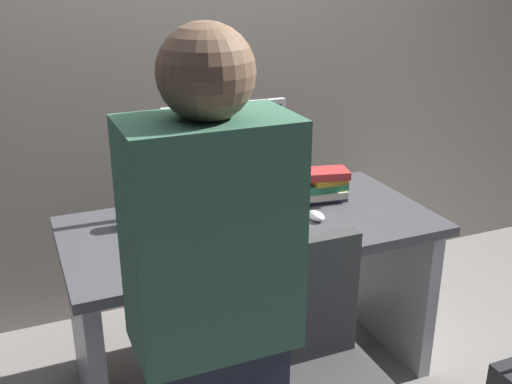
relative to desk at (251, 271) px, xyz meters
The scene contains 10 objects.
ground_plane 0.52m from the desk, ahead, with size 9.00×9.00×0.00m, color gray.
wall_back 1.28m from the desk, 90.00° to the left, with size 6.40×0.10×3.00m, color #9E9384.
desk is the anchor object (origin of this frame).
person_at_desk 1.02m from the desk, 118.12° to the right, with size 0.40×0.24×1.64m.
monitor 0.53m from the desk, 97.83° to the left, with size 0.54×0.14×0.46m.
keyboard 0.25m from the desk, 112.00° to the right, with size 0.43×0.13×0.02m, color white.
mouse 0.37m from the desk, 17.60° to the right, with size 0.06×0.10×0.03m, color white.
cup_near_keyboard 0.49m from the desk, 164.54° to the right, with size 0.08×0.08×0.10m, color #D84C3F.
cup_by_monitor 0.57m from the desk, 163.40° to the left, with size 0.08×0.08×0.09m, color #3372B2.
book_stack 0.51m from the desk, 14.62° to the left, with size 0.24×0.18×0.15m.
Camera 1 is at (-0.86, -2.09, 1.75)m, focal length 42.04 mm.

